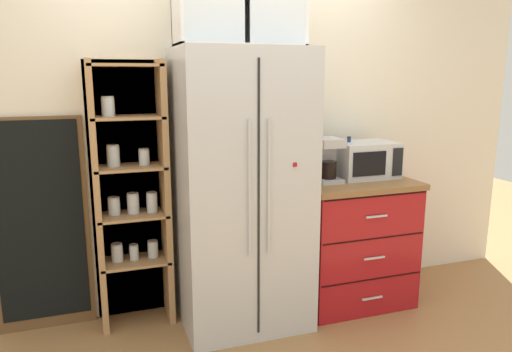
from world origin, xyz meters
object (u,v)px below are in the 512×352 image
mug_red (348,171)px  bottle_clear (356,166)px  chalkboard_menu (40,226)px  refrigerator (242,191)px  microwave (365,160)px  coffee_maker (326,160)px  bottle_cobalt (348,159)px

mug_red → bottle_clear: bottle_clear is taller
chalkboard_menu → refrigerator: bearing=-13.9°
microwave → mug_red: microwave is taller
refrigerator → microwave: (0.97, 0.08, 0.14)m
refrigerator → coffee_maker: refrigerator is taller
bottle_clear → chalkboard_menu: (-2.12, 0.32, -0.32)m
coffee_maker → bottle_cobalt: bearing=19.2°
refrigerator → mug_red: size_ratio=14.83×
refrigerator → coffee_maker: 0.65m
bottle_cobalt → chalkboard_menu: chalkboard_menu is taller
coffee_maker → mug_red: coffee_maker is taller
coffee_maker → bottle_cobalt: (0.22, 0.08, -0.02)m
coffee_maker → chalkboard_menu: (-1.90, 0.28, -0.37)m
mug_red → microwave: bearing=-14.7°
mug_red → chalkboard_menu: bearing=174.4°
bottle_cobalt → chalkboard_menu: 2.15m
coffee_maker → mug_red: (0.22, 0.07, -0.11)m
coffee_maker → mug_red: 0.26m
microwave → chalkboard_menu: bearing=173.9°
bottle_cobalt → chalkboard_menu: (-2.12, 0.20, -0.35)m
microwave → bottle_cobalt: 0.12m
refrigerator → coffee_maker: size_ratio=5.89×
microwave → coffee_maker: bearing=-172.8°
bottle_cobalt → microwave: bearing=-16.2°
refrigerator → microwave: 0.98m
refrigerator → bottle_cobalt: bearing=7.4°
chalkboard_menu → coffee_maker: bearing=-8.4°
coffee_maker → bottle_clear: size_ratio=1.28×
refrigerator → mug_red: (0.85, 0.11, 0.05)m
chalkboard_menu → microwave: bearing=-6.1°
refrigerator → microwave: bearing=4.5°
microwave → chalkboard_menu: 2.27m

